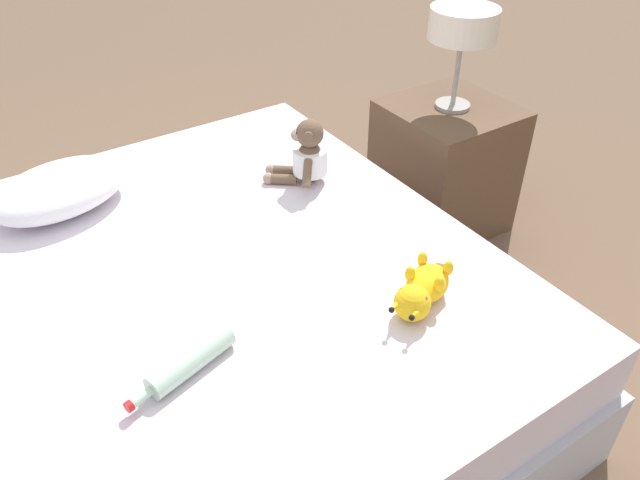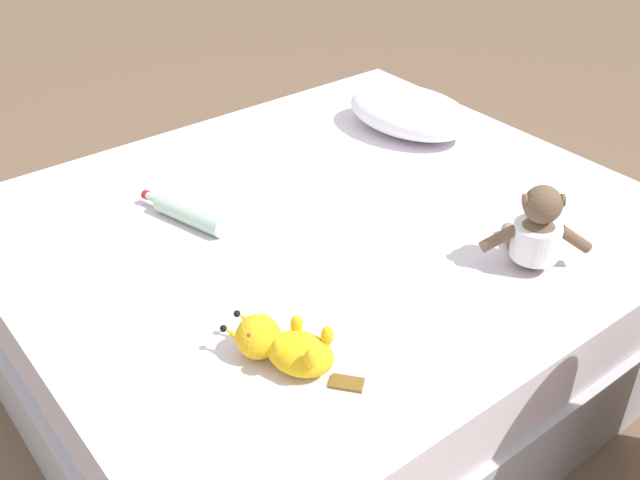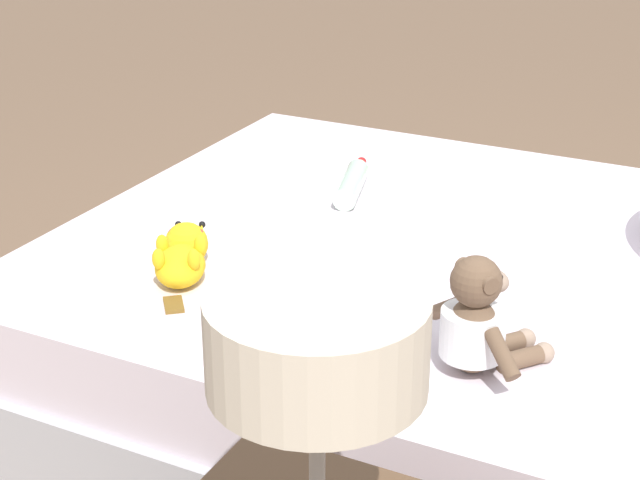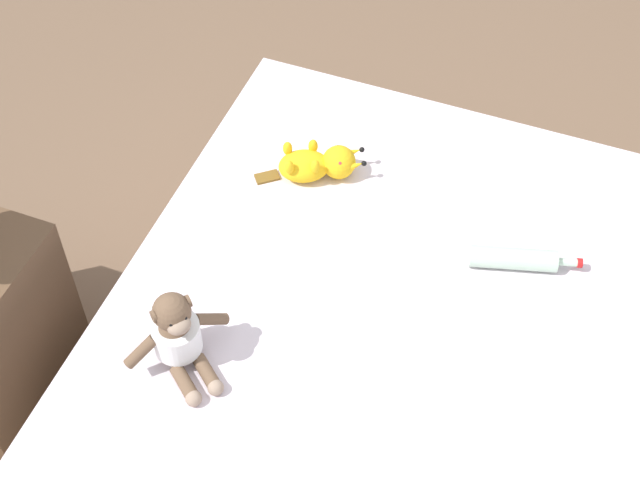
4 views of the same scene
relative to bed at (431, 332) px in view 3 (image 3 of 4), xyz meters
name	(u,v)px [view 3 (image 3 of 4)]	position (x,y,z in m)	size (l,w,h in m)	color
ground_plane	(427,410)	(0.00, 0.00, -0.23)	(16.00, 16.00, 0.00)	brown
bed	(431,332)	(0.00, 0.00, 0.00)	(1.60, 1.82, 0.47)	#B2B2B7
plush_monkey	(478,324)	(0.50, 0.27, 0.33)	(0.25, 0.26, 0.24)	brown
plush_yellow_creature	(183,255)	(0.41, -0.45, 0.28)	(0.32, 0.20, 0.10)	yellow
glass_bottle	(352,184)	(-0.21, -0.32, 0.27)	(0.31, 0.13, 0.06)	#B2D1B7
bedside_lamp	(317,354)	(1.21, 0.30, 0.65)	(0.26, 0.26, 0.39)	gray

